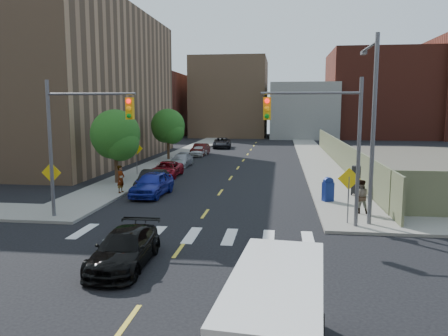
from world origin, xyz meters
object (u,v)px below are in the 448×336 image
(parked_car_maroon, at_px, (200,150))
(parked_car_grey, at_px, (222,143))
(black_sedan, at_px, (125,249))
(pedestrian_east, at_px, (361,197))
(parked_car_silver, at_px, (181,160))
(payphone, at_px, (356,180))
(parked_car_blue, at_px, (152,184))
(parked_car_black, at_px, (152,181))
(parked_car_white, at_px, (199,151))
(cargo_van, at_px, (276,319))
(parked_car_red, at_px, (167,169))
(pedestrian_west, at_px, (121,179))
(mailbox, at_px, (328,189))

(parked_car_maroon, distance_m, parked_car_grey, 9.81)
(black_sedan, xyz_separation_m, pedestrian_east, (9.67, 8.65, 0.39))
(parked_car_silver, bearing_deg, payphone, -39.02)
(parked_car_blue, xyz_separation_m, black_sedan, (2.68, -12.34, -0.13))
(parked_car_black, relative_size, parked_car_maroon, 1.02)
(parked_car_silver, distance_m, parked_car_white, 8.94)
(parked_car_grey, xyz_separation_m, cargo_van, (8.13, -51.60, 0.45))
(parked_car_red, bearing_deg, pedestrian_west, -98.59)
(parked_car_white, relative_size, cargo_van, 0.72)
(pedestrian_west, bearing_deg, parked_car_blue, -81.49)
(parked_car_black, relative_size, parked_car_grey, 0.82)
(parked_car_maroon, height_order, mailbox, mailbox)
(parked_car_white, relative_size, pedestrian_east, 2.06)
(parked_car_black, height_order, parked_car_grey, parked_car_grey)
(parked_car_red, height_order, pedestrian_east, pedestrian_east)
(parked_car_silver, height_order, cargo_van, cargo_van)
(parked_car_black, relative_size, pedestrian_east, 2.43)
(mailbox, xyz_separation_m, payphone, (1.93, 2.12, 0.23))
(parked_car_black, height_order, black_sedan, parked_car_black)
(parked_car_grey, relative_size, payphone, 2.82)
(parked_car_black, height_order, payphone, payphone)
(parked_car_red, height_order, black_sedan, black_sedan)
(mailbox, bearing_deg, parked_car_maroon, 91.74)
(parked_car_silver, distance_m, parked_car_grey, 19.66)
(cargo_van, distance_m, pedestrian_west, 20.70)
(parked_car_black, bearing_deg, parked_car_silver, 91.27)
(black_sedan, bearing_deg, parked_car_white, 94.85)
(payphone, bearing_deg, pedestrian_west, -165.66)
(parked_car_white, bearing_deg, mailbox, -59.49)
(parked_car_black, xyz_separation_m, pedestrian_east, (12.83, -5.23, 0.33))
(parked_car_blue, distance_m, parked_car_white, 22.99)
(payphone, height_order, pedestrian_west, payphone)
(parked_car_red, relative_size, black_sedan, 1.01)
(parked_car_maroon, height_order, black_sedan, parked_car_maroon)
(black_sedan, distance_m, pedestrian_west, 13.27)
(parked_car_blue, bearing_deg, parked_car_grey, 93.49)
(parked_car_silver, height_order, payphone, payphone)
(parked_car_silver, relative_size, parked_car_grey, 0.81)
(parked_car_blue, distance_m, pedestrian_west, 2.12)
(parked_car_grey, xyz_separation_m, pedestrian_west, (-2.10, -33.60, 0.32))
(parked_car_red, xyz_separation_m, pedestrian_west, (-1.03, -7.59, 0.42))
(parked_car_maroon, height_order, cargo_van, cargo_van)
(parked_car_black, height_order, parked_car_red, parked_car_black)
(mailbox, relative_size, payphone, 0.78)
(parked_car_black, relative_size, parked_car_white, 1.18)
(pedestrian_west, bearing_deg, pedestrian_east, -95.14)
(parked_car_grey, relative_size, black_sedan, 1.18)
(cargo_van, height_order, payphone, cargo_van)
(parked_car_red, distance_m, parked_car_maroon, 16.29)
(parked_car_blue, height_order, parked_car_white, parked_car_blue)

